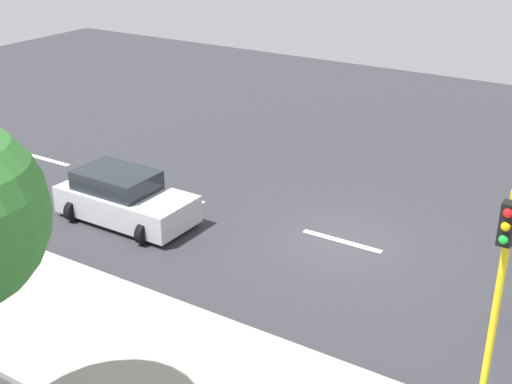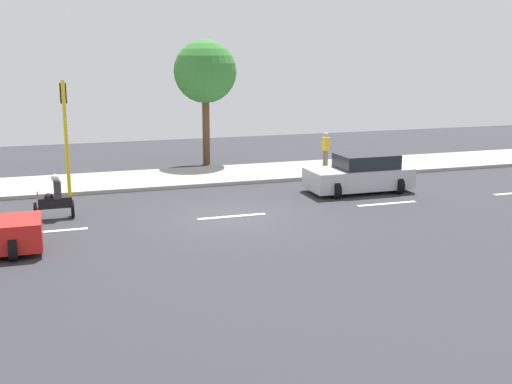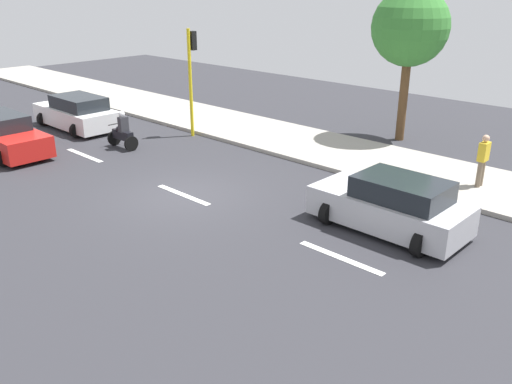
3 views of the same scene
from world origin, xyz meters
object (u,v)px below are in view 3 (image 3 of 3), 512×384
at_px(traffic_light_corner, 192,67).
at_px(car_red, 5,135).
at_px(motorcycle, 122,133).
at_px(pedestrian_near_signal, 483,159).
at_px(car_white, 77,113).
at_px(street_tree_north, 410,28).
at_px(car_silver, 391,205).

bearing_deg(traffic_light_corner, car_red, 153.98).
bearing_deg(motorcycle, pedestrian_near_signal, -67.16).
distance_m(car_white, street_tree_north, 14.85).
relative_size(motorcycle, pedestrian_near_signal, 0.91).
xyz_separation_m(car_silver, street_tree_north, (8.19, 4.35, 3.84)).
relative_size(car_white, street_tree_north, 0.75).
bearing_deg(street_tree_north, traffic_light_corner, 129.18).
distance_m(car_red, car_silver, 15.06).
relative_size(pedestrian_near_signal, street_tree_north, 0.28).
distance_m(car_red, pedestrian_near_signal, 17.36).
bearing_deg(car_silver, pedestrian_near_signal, -6.62).
distance_m(car_silver, car_white, 15.95).
xyz_separation_m(pedestrian_near_signal, street_tree_north, (3.62, 4.88, 3.49)).
bearing_deg(car_white, traffic_light_corner, -58.79).
height_order(car_red, motorcycle, motorcycle).
relative_size(car_red, car_white, 0.98).
distance_m(pedestrian_near_signal, street_tree_north, 7.01).
xyz_separation_m(car_silver, pedestrian_near_signal, (4.57, -0.53, 0.35)).
bearing_deg(pedestrian_near_signal, car_silver, 173.38).
height_order(pedestrian_near_signal, street_tree_north, street_tree_north).
bearing_deg(car_red, pedestrian_near_signal, -59.90).
height_order(car_silver, car_white, same).
bearing_deg(car_red, car_silver, -74.08).
bearing_deg(car_white, car_red, -159.32).
height_order(car_white, street_tree_north, street_tree_north).
distance_m(car_white, motorcycle, 4.19).
relative_size(car_red, car_silver, 1.08).
distance_m(car_silver, motorcycle, 11.79).
relative_size(traffic_light_corner, street_tree_north, 0.73).
height_order(car_white, pedestrian_near_signal, pedestrian_near_signal).
bearing_deg(traffic_light_corner, pedestrian_near_signal, -80.54).
bearing_deg(car_white, pedestrian_near_signal, -73.65).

